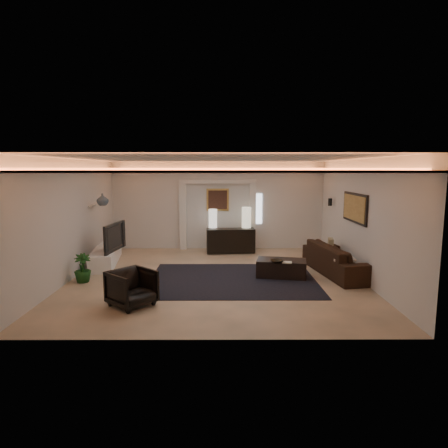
{
  "coord_description": "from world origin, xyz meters",
  "views": [
    {
      "loc": [
        0.17,
        -9.19,
        2.66
      ],
      "look_at": [
        0.2,
        0.6,
        1.25
      ],
      "focal_mm": 30.68,
      "sensor_mm": 36.0,
      "label": 1
    }
  ],
  "objects_px": {
    "sofa": "(339,259)",
    "coffee_table": "(281,269)",
    "armchair": "(132,288)",
    "console": "(231,241)"
  },
  "relations": [
    {
      "from": "coffee_table",
      "to": "armchair",
      "type": "height_order",
      "value": "armchair"
    },
    {
      "from": "console",
      "to": "sofa",
      "type": "bearing_deg",
      "value": -47.25
    },
    {
      "from": "sofa",
      "to": "armchair",
      "type": "relative_size",
      "value": 3.24
    },
    {
      "from": "console",
      "to": "armchair",
      "type": "distance_m",
      "value": 5.19
    },
    {
      "from": "console",
      "to": "armchair",
      "type": "bearing_deg",
      "value": -118.16
    },
    {
      "from": "sofa",
      "to": "coffee_table",
      "type": "height_order",
      "value": "sofa"
    },
    {
      "from": "console",
      "to": "sofa",
      "type": "relative_size",
      "value": 0.59
    },
    {
      "from": "console",
      "to": "armchair",
      "type": "xyz_separation_m",
      "value": [
        -2.03,
        -4.78,
        -0.04
      ]
    },
    {
      "from": "sofa",
      "to": "coffee_table",
      "type": "distance_m",
      "value": 1.56
    },
    {
      "from": "sofa",
      "to": "console",
      "type": "bearing_deg",
      "value": 38.75
    }
  ]
}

